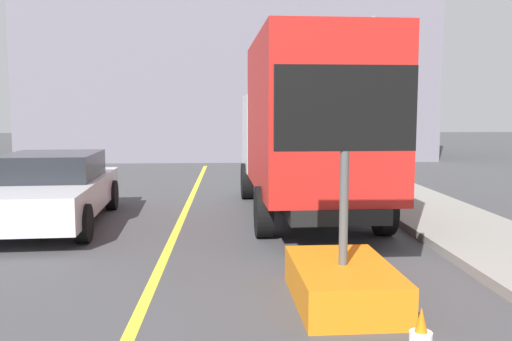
{
  "coord_description": "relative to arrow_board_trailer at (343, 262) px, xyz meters",
  "views": [
    {
      "loc": [
        0.99,
        2.15,
        2.18
      ],
      "look_at": [
        1.22,
        6.69,
        1.69
      ],
      "focal_mm": 37.79,
      "sensor_mm": 36.0,
      "label": 1
    }
  ],
  "objects": [
    {
      "name": "far_building_block",
      "position": [
        -1.28,
        21.21,
        4.48
      ],
      "size": [
        18.37,
        8.05,
        9.93
      ],
      "primitive_type": "cube",
      "color": "slate",
      "rests_on": "ground"
    },
    {
      "name": "highway_guide_sign",
      "position": [
        2.22,
        10.29,
        2.94
      ],
      "size": [
        2.79,
        0.31,
        5.0
      ],
      "color": "gray",
      "rests_on": "ground"
    },
    {
      "name": "pickup_car",
      "position": [
        -4.77,
        4.59,
        0.22
      ],
      "size": [
        2.32,
        4.86,
        1.38
      ],
      "color": "silver",
      "rests_on": "ground"
    },
    {
      "name": "arrow_board_trailer",
      "position": [
        0.0,
        0.0,
        0.0
      ],
      "size": [
        1.6,
        1.83,
        2.7
      ],
      "color": "orange",
      "rests_on": "ground"
    },
    {
      "name": "box_truck",
      "position": [
        0.31,
        5.07,
        1.42
      ],
      "size": [
        2.61,
        6.7,
        3.58
      ],
      "color": "black",
      "rests_on": "ground"
    }
  ]
}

